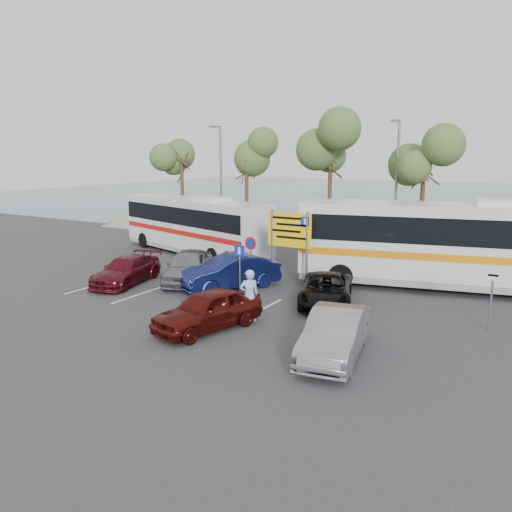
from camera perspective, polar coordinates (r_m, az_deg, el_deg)
The scene contains 24 objects.
ground at distance 21.42m, azimuth -2.55°, elevation -5.05°, with size 120.00×120.00×0.00m, color #2F2F31.
kerb_strip at distance 33.68m, azimuth 10.61°, elevation 0.98°, with size 44.00×2.40×0.15m, color gray.
seawall at distance 35.50m, azimuth 11.74°, elevation 1.84°, with size 48.00×0.80×0.60m, color gray.
sea at distance 78.21m, azimuth 22.44°, elevation 6.14°, with size 140.00×140.00×0.00m, color #405967.
tree_far_left at distance 40.13m, azimuth -8.54°, elevation 11.69°, with size 3.20×3.20×7.60m.
tree_left at distance 36.65m, azimuth -1.08°, elevation 11.33°, with size 3.20×3.20×7.20m.
tree_mid at distance 33.69m, azimuth 8.58°, elevation 12.31°, with size 3.20×3.20×8.00m.
tree_right at distance 31.89m, azimuth 18.76°, elevation 11.01°, with size 3.20×3.20×7.40m.
street_lamp_left at distance 37.37m, azimuth -4.11°, elevation 9.15°, with size 0.45×1.15×8.01m.
street_lamp_right at distance 31.81m, azimuth 15.73°, elevation 8.36°, with size 0.45×1.15×8.01m.
direction_sign at distance 23.10m, azimuth 3.84°, elevation 2.33°, with size 2.20×0.12×3.60m.
sign_no_stop at distance 23.32m, azimuth -0.61°, elevation 0.31°, with size 0.60×0.08×2.35m.
sign_parking at distance 21.81m, azimuth -1.89°, elevation -0.77°, with size 0.50×0.07×2.25m.
sign_taxi at distance 19.28m, azimuth 25.35°, elevation -3.67°, with size 0.50×0.07×2.20m.
lane_markings at distance 21.27m, azimuth -6.62°, elevation -5.23°, with size 12.02×4.20×0.01m, color silver, non-canonical shape.
coach_bus_left at distance 31.16m, azimuth -7.06°, elevation 3.29°, with size 12.01×5.68×3.67m.
coach_bus_right at distance 24.31m, azimuth 21.27°, elevation 0.86°, with size 13.74×5.74×4.19m.
car_silver_a at distance 24.45m, azimuth -7.71°, elevation -1.16°, with size 1.85×4.61×1.57m, color slate.
car_blue at distance 23.07m, azimuth -3.02°, elevation -1.85°, with size 1.65×4.72×1.56m, color #10184C.
car_maroon at distance 24.77m, azimuth -14.61°, elevation -1.60°, with size 1.81×4.44×1.29m, color #530D18.
car_red at distance 17.81m, azimuth -5.53°, elevation -6.13°, with size 1.70×4.22×1.44m, color #4D0F0B.
suv_black at distance 20.91m, azimuth 8.02°, elevation -3.81°, with size 2.05×4.46×1.24m, color black.
car_silver_b at distance 15.60m, azimuth 9.04°, elevation -8.78°, with size 1.54×4.42×1.46m, color gray.
pedestrian_near at distance 18.49m, azimuth -0.78°, elevation -4.54°, with size 0.72×0.47×1.98m, color #99B2DF.
Camera 1 is at (11.29, -17.16, 6.09)m, focal length 35.00 mm.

